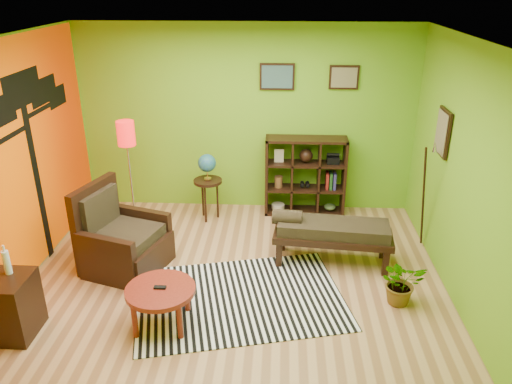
# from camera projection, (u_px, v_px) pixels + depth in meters

# --- Properties ---
(ground) EXTENTS (5.00, 5.00, 0.00)m
(ground) POSITION_uv_depth(u_px,v_px,m) (234.00, 284.00, 5.93)
(ground) COLOR tan
(ground) RESTS_ON ground
(room_shell) EXTENTS (5.04, 4.54, 2.82)m
(room_shell) POSITION_uv_depth(u_px,v_px,m) (222.00, 139.00, 5.23)
(room_shell) COLOR #6BAB1C
(room_shell) RESTS_ON ground
(zebra_rug) EXTENTS (2.62, 2.09, 0.01)m
(zebra_rug) POSITION_uv_depth(u_px,v_px,m) (240.00, 298.00, 5.68)
(zebra_rug) COLOR white
(zebra_rug) RESTS_ON ground
(coffee_table) EXTENTS (0.72, 0.72, 0.46)m
(coffee_table) POSITION_uv_depth(u_px,v_px,m) (161.00, 293.00, 5.12)
(coffee_table) COLOR maroon
(coffee_table) RESTS_ON ground
(armchair) EXTENTS (1.11, 1.10, 1.08)m
(armchair) POSITION_uv_depth(u_px,v_px,m) (121.00, 243.00, 6.19)
(armchair) COLOR black
(armchair) RESTS_ON ground
(side_cabinet) EXTENTS (0.55, 0.50, 0.97)m
(side_cabinet) POSITION_uv_depth(u_px,v_px,m) (6.00, 306.00, 5.01)
(side_cabinet) COLOR black
(side_cabinet) RESTS_ON ground
(floor_lamp) EXTENTS (0.25, 0.25, 1.63)m
(floor_lamp) POSITION_uv_depth(u_px,v_px,m) (127.00, 144.00, 6.65)
(floor_lamp) COLOR silver
(floor_lamp) RESTS_ON ground
(globe_table) EXTENTS (0.42, 0.42, 1.02)m
(globe_table) POSITION_uv_depth(u_px,v_px,m) (207.00, 171.00, 7.25)
(globe_table) COLOR black
(globe_table) RESTS_ON ground
(cube_shelf) EXTENTS (1.20, 0.35, 1.20)m
(cube_shelf) POSITION_uv_depth(u_px,v_px,m) (306.00, 176.00, 7.51)
(cube_shelf) COLOR black
(cube_shelf) RESTS_ON ground
(bench) EXTENTS (1.53, 0.67, 0.69)m
(bench) POSITION_uv_depth(u_px,v_px,m) (330.00, 231.00, 6.25)
(bench) COLOR black
(bench) RESTS_ON ground
(potted_plant) EXTENTS (0.55, 0.59, 0.41)m
(potted_plant) POSITION_uv_depth(u_px,v_px,m) (401.00, 287.00, 5.53)
(potted_plant) COLOR #26661E
(potted_plant) RESTS_ON ground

